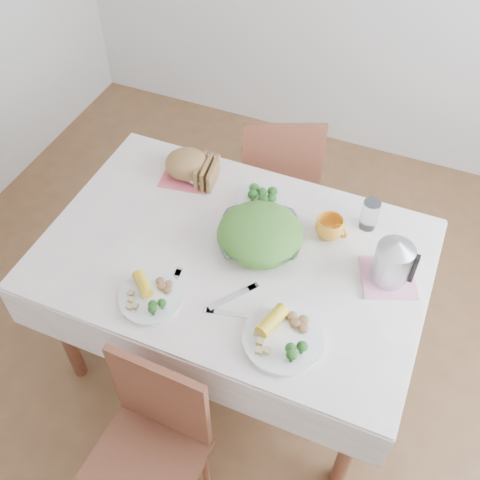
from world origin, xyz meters
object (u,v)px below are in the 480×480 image
at_px(dinner_plate_left, 151,298).
at_px(dinner_plate_right, 283,339).
at_px(chair_near, 141,463).
at_px(salad_bowl, 260,238).
at_px(chair_far, 279,170).
at_px(electric_kettle, 394,258).
at_px(yellow_mug, 329,228).
at_px(dining_table, 234,308).

height_order(dinner_plate_left, dinner_plate_right, dinner_plate_right).
xyz_separation_m(chair_near, dinner_plate_right, (0.34, 0.48, 0.31)).
bearing_deg(dinner_plate_right, salad_bowl, 121.88).
relative_size(chair_far, salad_bowl, 2.80).
bearing_deg(electric_kettle, dinner_plate_right, -141.15).
relative_size(chair_far, yellow_mug, 7.75).
bearing_deg(chair_far, salad_bowl, 80.94).
xyz_separation_m(chair_far, yellow_mug, (0.42, -0.62, 0.34)).
bearing_deg(chair_far, dinner_plate_right, 87.50).
height_order(chair_near, yellow_mug, chair_near).
xyz_separation_m(dining_table, dinner_plate_right, (0.32, -0.30, 0.40)).
bearing_deg(dinner_plate_right, chair_near, -125.03).
xyz_separation_m(chair_near, salad_bowl, (0.10, 0.86, 0.34)).
height_order(chair_far, electric_kettle, electric_kettle).
height_order(dining_table, dinner_plate_right, dinner_plate_right).
distance_m(dinner_plate_left, dinner_plate_right, 0.50).
bearing_deg(chair_near, dinner_plate_right, 56.54).
bearing_deg(chair_near, electric_kettle, 57.14).
xyz_separation_m(dinner_plate_left, electric_kettle, (0.78, 0.43, 0.11)).
bearing_deg(electric_kettle, yellow_mug, 137.67).
bearing_deg(dinner_plate_left, salad_bowl, 56.28).
xyz_separation_m(salad_bowl, electric_kettle, (0.51, 0.03, 0.08)).
height_order(chair_far, yellow_mug, chair_far).
bearing_deg(dinner_plate_right, dining_table, 136.20).
height_order(chair_near, dinner_plate_right, chair_near).
bearing_deg(dinner_plate_right, electric_kettle, 56.28).
relative_size(chair_near, dinner_plate_right, 3.00).
xyz_separation_m(dining_table, yellow_mug, (0.32, 0.23, 0.43)).
distance_m(chair_near, salad_bowl, 0.93).
bearing_deg(yellow_mug, chair_near, -108.43).
distance_m(dining_table, dinner_plate_left, 0.55).
bearing_deg(chair_far, dinner_plate_left, 63.38).
height_order(chair_far, dinner_plate_right, chair_far).
height_order(dining_table, chair_near, chair_near).
bearing_deg(salad_bowl, dinner_plate_left, -123.72).
distance_m(dining_table, chair_far, 0.86).
distance_m(chair_far, dinner_plate_right, 1.26).
bearing_deg(dining_table, salad_bowl, 41.64).
relative_size(dining_table, salad_bowl, 4.38).
height_order(chair_near, electric_kettle, electric_kettle).
xyz_separation_m(chair_near, dinner_plate_left, (-0.17, 0.45, 0.31)).
relative_size(chair_far, dinner_plate_left, 3.76).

